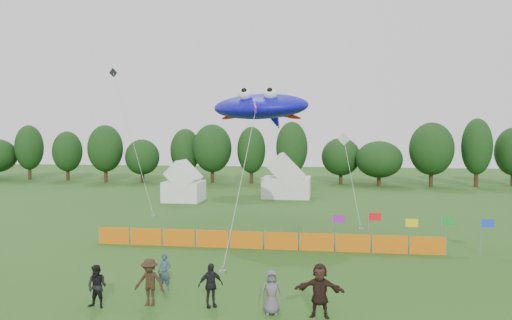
# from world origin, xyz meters

# --- Properties ---
(ground) EXTENTS (160.00, 160.00, 0.00)m
(ground) POSITION_xyz_m (0.00, 0.00, 0.00)
(ground) COLOR #234C16
(ground) RESTS_ON ground
(treeline) EXTENTS (104.57, 8.78, 8.36)m
(treeline) POSITION_xyz_m (1.61, 44.93, 4.18)
(treeline) COLOR #382314
(treeline) RESTS_ON ground
(tent_left) EXTENTS (3.62, 3.62, 3.20)m
(tent_left) POSITION_xyz_m (-10.24, 27.12, 1.61)
(tent_left) COLOR white
(tent_left) RESTS_ON ground
(tent_right) EXTENTS (4.93, 3.94, 3.48)m
(tent_right) POSITION_xyz_m (-0.56, 31.36, 1.75)
(tent_right) COLOR silver
(tent_right) RESTS_ON ground
(barrier_fence) EXTENTS (19.90, 0.06, 1.00)m
(barrier_fence) POSITION_xyz_m (0.13, 8.11, 0.50)
(barrier_fence) COLOR #D7640B
(barrier_fence) RESTS_ON ground
(flag_row) EXTENTS (8.73, 0.40, 2.15)m
(flag_row) POSITION_xyz_m (8.14, 8.77, 1.34)
(flag_row) COLOR gray
(flag_row) RESTS_ON ground
(spectator_a) EXTENTS (0.59, 0.40, 1.57)m
(spectator_a) POSITION_xyz_m (-3.00, 0.06, 0.79)
(spectator_a) COLOR #314252
(spectator_a) RESTS_ON ground
(spectator_b) EXTENTS (0.85, 0.69, 1.63)m
(spectator_b) POSITION_xyz_m (-4.83, -2.32, 0.81)
(spectator_b) COLOR black
(spectator_b) RESTS_ON ground
(spectator_c) EXTENTS (1.20, 0.73, 1.81)m
(spectator_c) POSITION_xyz_m (-2.96, -1.79, 0.91)
(spectator_c) COLOR black
(spectator_c) RESTS_ON ground
(spectator_d) EXTENTS (1.05, 0.87, 1.67)m
(spectator_d) POSITION_xyz_m (-0.62, -1.60, 0.84)
(spectator_d) COLOR black
(spectator_d) RESTS_ON ground
(spectator_e) EXTENTS (0.85, 0.62, 1.61)m
(spectator_e) POSITION_xyz_m (1.76, -2.00, 0.81)
(spectator_e) COLOR #57565C
(spectator_e) RESTS_ON ground
(spectator_f) EXTENTS (1.83, 0.70, 1.93)m
(spectator_f) POSITION_xyz_m (3.50, -2.04, 0.97)
(spectator_f) COLOR black
(spectator_f) RESTS_ON ground
(stingray_kite) EXTENTS (7.73, 19.53, 9.61)m
(stingray_kite) POSITION_xyz_m (-0.78, 14.11, 8.39)
(stingray_kite) COLOR #100ED0
(stingray_kite) RESTS_ON ground
(small_kite_white) EXTENTS (1.69, 8.51, 6.68)m
(small_kite_white) POSITION_xyz_m (5.32, 20.58, 4.18)
(small_kite_white) COLOR white
(small_kite_white) RESTS_ON ground
(small_kite_dark) EXTENTS (6.06, 5.24, 12.50)m
(small_kite_dark) POSITION_xyz_m (-13.22, 20.92, 7.10)
(small_kite_dark) COLOR black
(small_kite_dark) RESTS_ON ground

